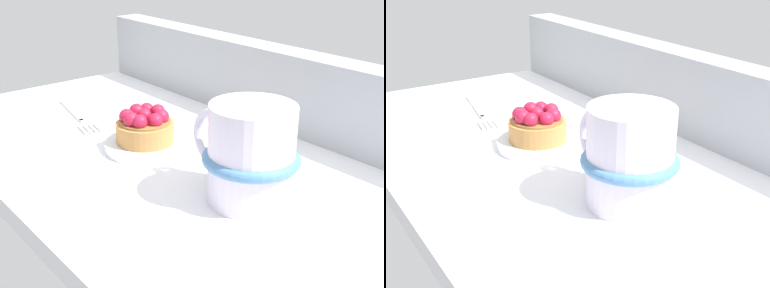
# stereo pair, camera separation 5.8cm
# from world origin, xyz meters

# --- Properties ---
(ground_plane) EXTENTS (0.84, 0.42, 0.03)m
(ground_plane) POSITION_xyz_m (0.00, 0.00, -0.01)
(ground_plane) COLOR white
(window_rail_back) EXTENTS (0.82, 0.05, 0.11)m
(window_rail_back) POSITION_xyz_m (0.00, 0.18, 0.05)
(window_rail_back) COLOR #9EA3A8
(window_rail_back) RESTS_ON ground_plane
(dessert_plate) EXTENTS (0.10, 0.10, 0.01)m
(dessert_plate) POSITION_xyz_m (-0.07, -0.02, 0.00)
(dessert_plate) COLOR silver
(dessert_plate) RESTS_ON ground_plane
(raspberry_tart) EXTENTS (0.07, 0.07, 0.04)m
(raspberry_tart) POSITION_xyz_m (-0.07, -0.02, 0.03)
(raspberry_tart) COLOR #B77F42
(raspberry_tart) RESTS_ON dessert_plate
(coffee_mug) EXTENTS (0.14, 0.10, 0.10)m
(coffee_mug) POSITION_xyz_m (0.11, -0.01, 0.05)
(coffee_mug) COLOR silver
(coffee_mug) RESTS_ON ground_plane
(dessert_fork) EXTENTS (0.16, 0.05, 0.01)m
(dessert_fork) POSITION_xyz_m (-0.23, -0.03, 0.00)
(dessert_fork) COLOR #B7B7BC
(dessert_fork) RESTS_ON ground_plane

